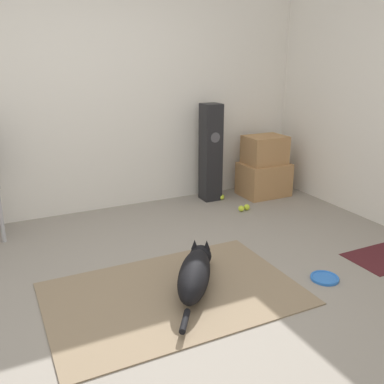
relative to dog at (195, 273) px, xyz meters
The scene contains 11 objects.
ground_plane 0.33m from the dog, 168.99° to the right, with size 12.00×12.00×0.00m, color gray.
wall_back 2.36m from the dog, 98.29° to the left, with size 8.00×0.06×2.55m.
area_rug 0.22m from the dog, behind, with size 1.81×1.18×0.01m.
dog is the anchor object (origin of this frame).
frisbee 1.02m from the dog, 17.86° to the right, with size 0.22×0.22×0.03m.
cardboard_box_lower 2.40m from the dog, 42.99° to the left, with size 0.57×0.43×0.40m.
cardboard_box_upper 2.44m from the dog, 43.16° to the left, with size 0.48×0.36×0.33m.
floor_speaker 2.13m from the dog, 58.63° to the left, with size 0.21×0.22×1.13m.
tennis_ball_by_boxes 2.07m from the dog, 54.83° to the left, with size 0.07×0.07×0.07m.
tennis_ball_near_speaker 1.79m from the dog, 44.74° to the left, with size 0.07×0.07×0.07m.
tennis_ball_loose_on_carpet 1.73m from the dog, 46.35° to the left, with size 0.07×0.07×0.07m.
Camera 1 is at (-0.95, -2.45, 1.67)m, focal length 40.00 mm.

